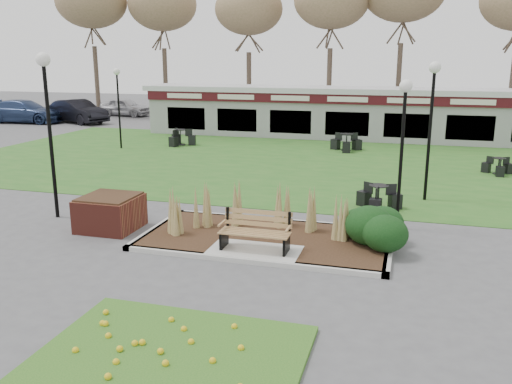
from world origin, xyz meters
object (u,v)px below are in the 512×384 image
(lamp_post_mid_right, at_px, (432,101))
(brick_planter, at_px, (110,212))
(car_silver, at_px, (125,107))
(lamp_post_far_left, at_px, (118,90))
(lamp_post_mid_left, at_px, (47,99))
(bistro_set_d, at_px, (346,145))
(bistro_set_a, at_px, (181,140))
(park_bench, at_px, (256,230))
(bistro_set_c, at_px, (498,169))
(food_pavilion, at_px, (350,113))
(car_black, at_px, (77,111))
(car_blue, at_px, (25,111))
(bistro_set_b, at_px, (378,201))
(lamp_post_near_left, at_px, (404,122))

(lamp_post_mid_right, bearing_deg, brick_planter, -146.35)
(car_silver, bearing_deg, lamp_post_far_left, -144.58)
(lamp_post_mid_left, distance_m, bistro_set_d, 15.86)
(bistro_set_a, relative_size, bistro_set_d, 0.96)
(lamp_post_mid_right, bearing_deg, bistro_set_d, 112.39)
(park_bench, distance_m, bistro_set_c, 13.29)
(food_pavilion, distance_m, lamp_post_mid_left, 19.62)
(lamp_post_mid_left, height_order, car_silver, lamp_post_mid_left)
(car_black, bearing_deg, bistro_set_d, -87.48)
(park_bench, distance_m, car_blue, 31.03)
(park_bench, xyz_separation_m, car_black, (-19.39, 21.68, 0.24))
(brick_planter, bearing_deg, park_bench, -9.69)
(bistro_set_d, xyz_separation_m, car_silver, (-18.81, 11.50, 0.40))
(food_pavilion, height_order, bistro_set_b, food_pavilion)
(lamp_post_mid_right, bearing_deg, bistro_set_b, -131.58)
(lamp_post_near_left, bearing_deg, bistro_set_b, 109.25)
(brick_planter, distance_m, car_blue, 27.36)
(bistro_set_d, height_order, car_black, car_black)
(brick_planter, bearing_deg, car_black, 125.61)
(lamp_post_mid_right, height_order, car_black, lamp_post_mid_right)
(lamp_post_near_left, height_order, car_silver, lamp_post_near_left)
(lamp_post_mid_right, distance_m, bistro_set_a, 15.14)
(lamp_post_mid_right, relative_size, bistro_set_c, 3.61)
(brick_planter, xyz_separation_m, lamp_post_mid_right, (8.42, 5.60, 2.80))
(car_silver, relative_size, car_blue, 0.74)
(lamp_post_far_left, height_order, bistro_set_b, lamp_post_far_left)
(park_bench, bearing_deg, bistro_set_b, 61.35)
(lamp_post_mid_right, xyz_separation_m, car_black, (-23.41, 15.32, -2.45))
(lamp_post_far_left, xyz_separation_m, bistro_set_b, (13.51, -8.04, -2.68))
(lamp_post_near_left, relative_size, lamp_post_mid_right, 0.91)
(bistro_set_d, bearing_deg, park_bench, -91.33)
(car_blue, bearing_deg, lamp_post_far_left, -128.22)
(lamp_post_near_left, relative_size, lamp_post_far_left, 1.00)
(park_bench, xyz_separation_m, car_silver, (-18.45, 26.75, 0.11))
(food_pavilion, bearing_deg, bistro_set_c, -50.44)
(food_pavilion, bearing_deg, brick_planter, -103.06)
(lamp_post_mid_left, bearing_deg, park_bench, -11.43)
(bistro_set_a, height_order, bistro_set_b, bistro_set_a)
(car_silver, bearing_deg, car_black, 176.62)
(car_black, bearing_deg, lamp_post_mid_left, -127.17)
(car_black, bearing_deg, car_blue, 124.64)
(bistro_set_b, bearing_deg, bistro_set_c, 56.73)
(park_bench, height_order, lamp_post_near_left, lamp_post_near_left)
(bistro_set_a, relative_size, bistro_set_b, 1.06)
(lamp_post_mid_right, bearing_deg, car_black, 146.80)
(brick_planter, bearing_deg, bistro_set_c, 43.09)
(park_bench, height_order, car_silver, car_silver)
(bistro_set_b, height_order, bistro_set_c, bistro_set_b)
(bistro_set_b, bearing_deg, car_blue, 148.06)
(brick_planter, distance_m, lamp_post_mid_right, 10.49)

